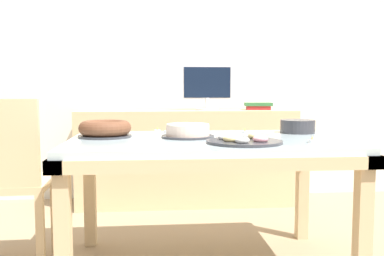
{
  "coord_description": "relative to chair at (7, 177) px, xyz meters",
  "views": [
    {
      "loc": [
        -0.29,
        -2.29,
        0.98
      ],
      "look_at": [
        -0.08,
        -0.03,
        0.78
      ],
      "focal_mm": 40.0,
      "sensor_mm": 36.0,
      "label": 1
    }
  ],
  "objects": [
    {
      "name": "wall_back",
      "position": [
        1.07,
        1.62,
        0.78
      ],
      "size": [
        8.0,
        0.1,
        2.6
      ],
      "primitive_type": "cube",
      "color": "silver",
      "rests_on": "ground"
    },
    {
      "name": "dining_table",
      "position": [
        1.07,
        -0.04,
        0.11
      ],
      "size": [
        1.51,
        0.94,
        0.72
      ],
      "color": "silver",
      "rests_on": "ground"
    },
    {
      "name": "chair",
      "position": [
        0.0,
        0.0,
        0.0
      ],
      "size": [
        0.43,
        0.43,
        0.94
      ],
      "color": "#D1B284",
      "rests_on": "ground"
    },
    {
      "name": "sideboard",
      "position": [
        1.07,
        1.32,
        -0.12
      ],
      "size": [
        1.85,
        0.44,
        0.81
      ],
      "color": "#D1B284",
      "rests_on": "ground"
    },
    {
      "name": "computer_monitor",
      "position": [
        1.25,
        1.32,
        0.48
      ],
      "size": [
        0.42,
        0.2,
        0.38
      ],
      "color": "silver",
      "rests_on": "sideboard"
    },
    {
      "name": "book_stack",
      "position": [
        1.69,
        1.32,
        0.32
      ],
      "size": [
        0.25,
        0.2,
        0.06
      ],
      "color": "maroon",
      "rests_on": "sideboard"
    },
    {
      "name": "cake_chocolate_round",
      "position": [
        0.97,
        0.01,
        0.23
      ],
      "size": [
        0.29,
        0.29,
        0.08
      ],
      "color": "#333338",
      "rests_on": "dining_table"
    },
    {
      "name": "cake_golden_bundt",
      "position": [
        0.51,
        0.07,
        0.24
      ],
      "size": [
        0.3,
        0.3,
        0.09
      ],
      "color": "#333338",
      "rests_on": "dining_table"
    },
    {
      "name": "pastry_platter",
      "position": [
        1.23,
        -0.26,
        0.21
      ],
      "size": [
        0.38,
        0.38,
        0.04
      ],
      "color": "#333338",
      "rests_on": "dining_table"
    },
    {
      "name": "plate_stack",
      "position": [
        1.66,
        0.21,
        0.24
      ],
      "size": [
        0.21,
        0.21,
        0.08
      ],
      "color": "#333338",
      "rests_on": "dining_table"
    },
    {
      "name": "tealight_centre",
      "position": [
        0.81,
        0.32,
        0.21
      ],
      "size": [
        0.04,
        0.04,
        0.04
      ],
      "color": "silver",
      "rests_on": "dining_table"
    },
    {
      "name": "tealight_left_edge",
      "position": [
        1.57,
        -0.28,
        0.21
      ],
      "size": [
        0.04,
        0.04,
        0.04
      ],
      "color": "silver",
      "rests_on": "dining_table"
    },
    {
      "name": "tealight_near_cakes",
      "position": [
        1.33,
        0.18,
        0.21
      ],
      "size": [
        0.04,
        0.04,
        0.04
      ],
      "color": "silver",
      "rests_on": "dining_table"
    },
    {
      "name": "tealight_right_edge",
      "position": [
        0.87,
        0.27,
        0.21
      ],
      "size": [
        0.04,
        0.04,
        0.04
      ],
      "color": "silver",
      "rests_on": "dining_table"
    }
  ]
}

